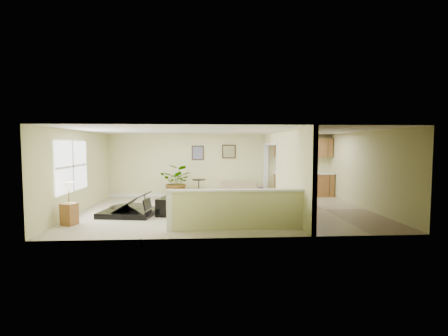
{
  "coord_description": "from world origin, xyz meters",
  "views": [
    {
      "loc": [
        -0.62,
        -10.04,
        2.05
      ],
      "look_at": [
        -0.04,
        0.4,
        1.32
      ],
      "focal_mm": 26.0,
      "sensor_mm": 36.0,
      "label": 1
    }
  ],
  "objects": [
    {
      "name": "front_wall",
      "position": [
        0.0,
        -3.0,
        1.25
      ],
      "size": [
        9.0,
        0.04,
        2.5
      ],
      "primitive_type": "cube",
      "color": "beige",
      "rests_on": "floor"
    },
    {
      "name": "back_wall",
      "position": [
        0.0,
        3.0,
        1.25
      ],
      "size": [
        9.0,
        0.04,
        2.5
      ],
      "primitive_type": "cube",
      "color": "beige",
      "rests_on": "floor"
    },
    {
      "name": "loveseat",
      "position": [
        0.63,
        2.47,
        0.3
      ],
      "size": [
        1.53,
        1.04,
        0.79
      ],
      "rotation": [
        0.0,
        0.0,
        -0.2
      ],
      "color": "tan",
      "rests_on": "floor"
    },
    {
      "name": "left_wall",
      "position": [
        -4.5,
        0.0,
        1.25
      ],
      "size": [
        0.04,
        6.0,
        2.5
      ],
      "primitive_type": "cube",
      "color": "beige",
      "rests_on": "floor"
    },
    {
      "name": "right_wall",
      "position": [
        4.5,
        0.0,
        1.25
      ],
      "size": [
        0.04,
        6.0,
        2.5
      ],
      "primitive_type": "cube",
      "color": "beige",
      "rests_on": "floor"
    },
    {
      "name": "interior_partition",
      "position": [
        1.8,
        0.25,
        1.22
      ],
      "size": [
        0.18,
        5.99,
        2.5
      ],
      "color": "beige",
      "rests_on": "floor"
    },
    {
      "name": "lamp_stand",
      "position": [
        -4.15,
        -1.58,
        0.47
      ],
      "size": [
        0.42,
        0.42,
        1.11
      ],
      "color": "brown",
      "rests_on": "floor"
    },
    {
      "name": "small_plant",
      "position": [
        1.45,
        2.06,
        0.2
      ],
      "size": [
        0.34,
        0.34,
        0.47
      ],
      "color": "black",
      "rests_on": "floor"
    },
    {
      "name": "wall_art_left",
      "position": [
        -0.95,
        2.97,
        1.75
      ],
      "size": [
        0.48,
        0.04,
        0.58
      ],
      "color": "#312212",
      "rests_on": "back_wall"
    },
    {
      "name": "piano_bench",
      "position": [
        -1.79,
        -0.5,
        0.26
      ],
      "size": [
        0.59,
        0.85,
        0.52
      ],
      "primitive_type": "cube",
      "rotation": [
        0.0,
        0.0,
        -0.28
      ],
      "color": "black",
      "rests_on": "floor"
    },
    {
      "name": "palm_plant",
      "position": [
        -1.72,
        2.33,
        0.65
      ],
      "size": [
        1.44,
        1.33,
        1.32
      ],
      "color": "black",
      "rests_on": "floor"
    },
    {
      "name": "kitchen_cabinets",
      "position": [
        3.19,
        2.73,
        0.87
      ],
      "size": [
        2.36,
        0.65,
        2.33
      ],
      "color": "brown",
      "rests_on": "floor"
    },
    {
      "name": "pony_half_wall",
      "position": [
        0.08,
        -2.3,
        0.52
      ],
      "size": [
        3.42,
        0.22,
        1.0
      ],
      "color": "beige",
      "rests_on": "floor"
    },
    {
      "name": "left_window",
      "position": [
        -4.49,
        -0.5,
        1.45
      ],
      "size": [
        0.05,
        2.15,
        1.45
      ],
      "primitive_type": "cube",
      "color": "white",
      "rests_on": "left_wall"
    },
    {
      "name": "wall_mirror",
      "position": [
        0.3,
        2.97,
        1.8
      ],
      "size": [
        0.55,
        0.04,
        0.55
      ],
      "color": "#312212",
      "rests_on": "back_wall"
    },
    {
      "name": "kitchen_vinyl",
      "position": [
        3.15,
        0.0,
        0.0
      ],
      "size": [
        2.7,
        6.0,
        0.01
      ],
      "primitive_type": "cube",
      "color": "tan",
      "rests_on": "floor"
    },
    {
      "name": "piano",
      "position": [
        -2.94,
        -0.35,
        0.59
      ],
      "size": [
        1.9,
        1.95,
        1.42
      ],
      "rotation": [
        0.0,
        0.0,
        -0.15
      ],
      "color": "black",
      "rests_on": "floor"
    },
    {
      "name": "accent_table",
      "position": [
        -0.91,
        2.4,
        0.48
      ],
      "size": [
        0.52,
        0.52,
        0.75
      ],
      "color": "black",
      "rests_on": "floor"
    },
    {
      "name": "ceiling",
      "position": [
        0.0,
        0.0,
        2.5
      ],
      "size": [
        9.0,
        6.0,
        0.04
      ],
      "primitive_type": "cube",
      "color": "silver",
      "rests_on": "back_wall"
    },
    {
      "name": "floor",
      "position": [
        0.0,
        0.0,
        0.0
      ],
      "size": [
        9.0,
        9.0,
        0.0
      ],
      "primitive_type": "plane",
      "color": "beige",
      "rests_on": "ground"
    }
  ]
}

